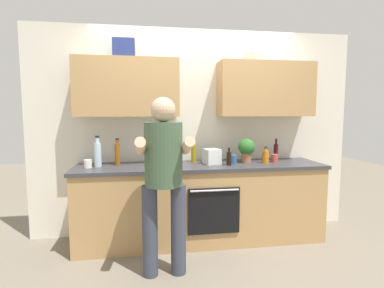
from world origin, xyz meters
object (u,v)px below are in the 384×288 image
Objects in this scene: person_standing at (164,172)px; cup_ceramic at (274,158)px; bottle_juice at (266,157)px; bottle_wine at (276,151)px; bottle_water at (98,154)px; grocery_bag_produce at (212,156)px; cup_tea at (233,159)px; bottle_soy at (229,158)px; potted_herb at (246,149)px; mixing_bowl at (161,162)px; bottle_oil at (194,153)px; cup_coffee at (88,164)px; bottle_syrup at (117,153)px.

person_standing is 1.56m from cup_ceramic.
bottle_wine is (0.22, 0.20, 0.03)m from bottle_juice.
grocery_bag_produce is (1.28, -0.01, -0.06)m from bottle_water.
cup_tea is 0.51m from cup_ceramic.
bottle_wine is 1.34× the size of bottle_soy.
bottle_juice reaches higher than grocery_bag_produce.
bottle_wine is 0.94× the size of potted_herb.
bottle_water is (-2.13, -0.14, 0.03)m from bottle_wine.
bottle_juice is 2.06× the size of cup_ceramic.
cup_ceramic is at bearing -3.76° from potted_herb.
person_standing is 0.71m from mixing_bowl.
bottle_oil is 1.20× the size of mixing_bowl.
cup_ceramic is at bearing 1.28° from cup_coffee.
person_standing is at bearing -41.55° from cup_coffee.
person_standing is 7.41× the size of mixing_bowl.
person_standing is 0.98m from bottle_oil.
bottle_soy is at bearing -149.79° from potted_herb.
person_standing reaches higher than cup_ceramic.
cup_ceramic is 0.78m from grocery_bag_produce.
cup_coffee is at bearing -178.03° from cup_tea.
bottle_syrup is (-1.71, 0.14, 0.05)m from bottle_juice.
bottle_oil reaches higher than grocery_bag_produce.
bottle_wine is at bearing 4.70° from cup_coffee.
grocery_bag_produce is at bearing -170.29° from bottle_wine.
bottle_water is 1.98× the size of grocery_bag_produce.
cup_tea is 1.00× the size of cup_ceramic.
bottle_oil reaches higher than bottle_soy.
cup_tea is 0.27m from grocery_bag_produce.
bottle_juice is 1.12× the size of grocery_bag_produce.
bottle_juice is 0.24m from potted_herb.
bottle_soy reaches higher than cup_ceramic.
bottle_water is at bearing 175.04° from bottle_soy.
cup_coffee is at bearing -157.91° from bottle_syrup.
bottle_syrup is at bearing 177.14° from cup_tea.
bottle_water is at bearing 177.97° from mixing_bowl.
bottle_wine reaches higher than bottle_soy.
bottle_syrup reaches higher than bottle_oil.
cup_tea is at bearing 40.59° from person_standing.
bottle_oil is 0.46m from bottle_soy.
cup_ceramic is 0.54× the size of grocery_bag_produce.
cup_tea is 1.64m from cup_coffee.
cup_coffee is at bearing -178.72° from cup_ceramic.
person_standing is 18.27× the size of cup_coffee.
bottle_soy is (-0.46, -0.06, 0.00)m from bottle_juice.
mixing_bowl is at bearing -2.03° from bottle_water.
mixing_bowl is at bearing -177.31° from potted_herb.
bottle_oil is (-1.04, 0.02, 0.00)m from bottle_wine.
person_standing is at bearing -143.77° from potted_herb.
bottle_syrup is 1.38× the size of mixing_bowl.
potted_herb reaches higher than cup_tea.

